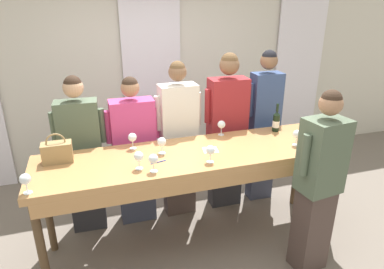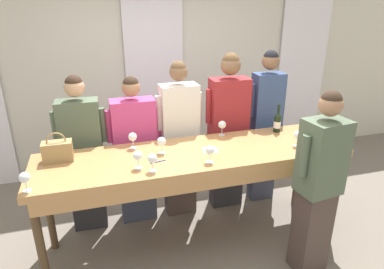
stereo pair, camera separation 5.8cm
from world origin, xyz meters
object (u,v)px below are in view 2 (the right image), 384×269
Objects in this scene: wine_glass_center_left at (138,156)px; wine_glass_front_left at (317,134)px; guest_olive_jacket at (83,154)px; wine_glass_center_right at (152,159)px; host_pouring at (318,185)px; wine_glass_front_mid at (133,137)px; wine_glass_center_mid at (210,151)px; guest_cream_sweater at (179,140)px; wine_bottle at (277,122)px; wine_glass_back_right at (25,178)px; tasting_bar at (195,162)px; guest_navy_coat at (265,125)px; guest_striped_shirt at (228,131)px; wine_glass_back_mid at (162,142)px; wine_glass_front_right at (222,125)px; guest_pink_top at (135,151)px; handbag at (58,151)px; wine_glass_back_left at (298,135)px.

wine_glass_front_left is at bearing -0.06° from wine_glass_center_left.
wine_glass_center_right is at bearing -55.72° from guest_olive_jacket.
host_pouring is (1.46, -0.47, -0.26)m from wine_glass_center_left.
wine_glass_center_mid is (0.60, -0.50, 0.00)m from wine_glass_front_mid.
wine_glass_center_left is 0.09× the size of guest_cream_sweater.
wine_glass_back_right is at bearing -166.88° from wine_bottle.
tasting_bar is 1.22m from guest_navy_coat.
guest_striped_shirt is 1.00× the size of guest_navy_coat.
tasting_bar is 18.53× the size of wine_glass_back_mid.
wine_glass_front_mid is 1.00× the size of wine_glass_center_left.
host_pouring is at bearing -95.96° from wine_bottle.
guest_cream_sweater reaches higher than host_pouring.
wine_glass_front_right is (-0.60, 0.07, 0.00)m from wine_bottle.
guest_cream_sweater is (1.41, 0.89, -0.22)m from wine_glass_back_right.
wine_glass_back_right is (-1.40, -0.28, 0.20)m from tasting_bar.
wine_glass_front_mid is 0.64m from guest_olive_jacket.
guest_striped_shirt is 1.28m from host_pouring.
host_pouring is (1.40, -1.23, 0.04)m from guest_pink_top.
wine_bottle is 1.94× the size of wine_glass_front_left.
guest_olive_jacket reaches higher than wine_glass_center_mid.
guest_olive_jacket is (0.38, 0.89, -0.26)m from wine_glass_back_right.
guest_navy_coat is (2.46, 0.89, -0.16)m from wine_glass_back_right.
host_pouring reaches higher than wine_glass_back_right.
wine_glass_center_left is 0.62m from wine_glass_center_mid.
wine_glass_back_mid is (-0.70, -0.26, 0.00)m from wine_glass_front_right.
host_pouring is (-0.09, -0.90, -0.26)m from wine_bottle.
wine_glass_center_left is at bearing -164.83° from tasting_bar.
wine_glass_center_right is 0.90m from guest_pink_top.
wine_glass_front_right is 0.09× the size of guest_cream_sweater.
wine_glass_front_mid and wine_glass_center_mid have the same top height.
wine_glass_front_right is 0.09× the size of guest_navy_coat.
guest_olive_jacket is (-1.02, 0.61, -0.06)m from tasting_bar.
wine_bottle is 2.47m from wine_glass_back_right.
wine_glass_front_left is 1.00× the size of wine_glass_center_mid.
guest_olive_jacket is at bearing 142.77° from wine_glass_center_mid.
wine_bottle reaches higher than handbag.
guest_olive_jacket is at bearing 148.98° from tasting_bar.
guest_navy_coat reaches higher than wine_glass_center_left.
wine_glass_center_right is at bearing -145.12° from wine_glass_front_right.
wine_glass_front_mid is at bearing -99.01° from guest_pink_top.
wine_glass_back_left is 2.41m from wine_glass_back_right.
wine_bottle is (1.01, 0.28, 0.20)m from tasting_bar.
wine_glass_center_left is 0.09× the size of guest_striped_shirt.
guest_navy_coat reaches higher than tasting_bar.
wine_glass_center_right is 1.06m from guest_olive_jacket.
guest_cream_sweater is (-0.99, 0.73, -0.22)m from wine_glass_back_left.
handbag is at bearing -150.28° from guest_pink_top.
wine_glass_front_mid is at bearing 148.05° from host_pouring.
wine_glass_center_left is 0.10× the size of guest_pink_top.
guest_navy_coat is at bearing 21.70° from wine_glass_front_right.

